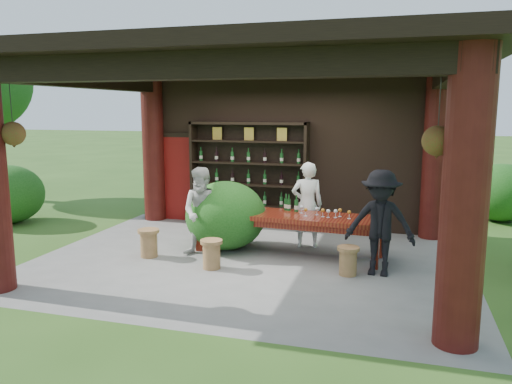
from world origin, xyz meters
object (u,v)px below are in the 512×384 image
(stool_near_right, at_px, (348,260))
(host, at_px, (307,205))
(stool_far_left, at_px, (149,242))
(wine_shelf, at_px, (248,175))
(napkin_basket, at_px, (247,209))
(guest_woman, at_px, (203,212))
(stool_near_left, at_px, (211,253))
(tasting_table, at_px, (288,220))
(guest_man, at_px, (380,223))

(stool_near_right, xyz_separation_m, host, (-0.94, 1.46, 0.58))
(stool_far_left, bearing_deg, wine_shelf, 69.58)
(napkin_basket, bearing_deg, guest_woman, -146.09)
(wine_shelf, distance_m, stool_near_right, 3.86)
(stool_near_left, height_order, stool_far_left, stool_far_left)
(tasting_table, relative_size, stool_near_left, 7.14)
(wine_shelf, xyz_separation_m, stool_far_left, (-1.03, -2.76, -0.91))
(tasting_table, xyz_separation_m, napkin_basket, (-0.76, -0.08, 0.19))
(wine_shelf, xyz_separation_m, guest_woman, (-0.10, -2.43, -0.37))
(host, height_order, guest_woman, host)
(tasting_table, bearing_deg, guest_woman, -159.78)
(stool_far_left, relative_size, guest_man, 0.30)
(tasting_table, relative_size, guest_man, 2.06)
(stool_near_left, xyz_separation_m, guest_woman, (-0.40, 0.65, 0.55))
(stool_near_right, bearing_deg, tasting_table, 143.34)
(stool_near_left, bearing_deg, tasting_table, 48.65)
(stool_near_left, height_order, guest_man, guest_man)
(host, bearing_deg, tasting_table, 51.13)
(tasting_table, bearing_deg, host, 67.19)
(tasting_table, relative_size, napkin_basket, 13.44)
(stool_near_right, xyz_separation_m, napkin_basket, (-1.94, 0.80, 0.57))
(stool_far_left, relative_size, guest_woman, 0.31)
(tasting_table, distance_m, stool_near_right, 1.52)
(stool_near_right, distance_m, host, 1.83)
(napkin_basket, bearing_deg, tasting_table, 5.77)
(napkin_basket, bearing_deg, guest_man, -14.98)
(host, bearing_deg, stool_far_left, 13.04)
(wine_shelf, xyz_separation_m, guest_man, (2.97, -2.62, -0.33))
(tasting_table, distance_m, stool_near_left, 1.61)
(stool_near_right, relative_size, napkin_basket, 1.79)
(stool_near_right, xyz_separation_m, guest_man, (0.47, 0.16, 0.60))
(tasting_table, xyz_separation_m, host, (0.24, 0.58, 0.19))
(wine_shelf, bearing_deg, host, -39.99)
(host, relative_size, guest_woman, 1.02)
(tasting_table, height_order, guest_woman, guest_woman)
(tasting_table, relative_size, stool_far_left, 6.91)
(wine_shelf, bearing_deg, stool_near_left, -84.57)
(wine_shelf, height_order, napkin_basket, wine_shelf)
(host, bearing_deg, wine_shelf, -56.05)
(stool_far_left, relative_size, host, 0.31)
(stool_near_left, bearing_deg, stool_near_right, 7.54)
(host, relative_size, guest_man, 0.97)
(stool_far_left, height_order, guest_woman, guest_woman)
(napkin_basket, bearing_deg, host, 33.24)
(host, bearing_deg, guest_man, 121.08)
(wine_shelf, bearing_deg, guest_man, -41.38)
(tasting_table, bearing_deg, napkin_basket, -174.23)
(stool_near_left, bearing_deg, wine_shelf, 95.43)
(tasting_table, xyz_separation_m, guest_woman, (-1.43, -0.53, 0.17))
(guest_woman, relative_size, guest_man, 0.95)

